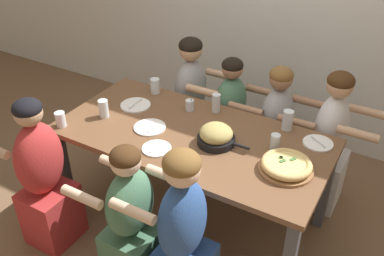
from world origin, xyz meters
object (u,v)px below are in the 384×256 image
Objects in this scene: drinking_glass_b at (104,110)px; diner_near_left at (44,181)px; drinking_glass_e at (61,120)px; cocktail_glass_blue at (190,106)px; pizza_board_main at (286,166)px; empty_plate_b at (135,105)px; drinking_glass_f at (216,104)px; diner_far_center at (230,123)px; drinking_glass_c at (287,121)px; empty_plate_c at (318,143)px; diner_near_center at (132,225)px; empty_plate_a at (157,148)px; drinking_glass_a at (155,87)px; diner_far_midright at (274,135)px; skillet_bowl at (216,136)px; drinking_glass_d at (275,143)px; diner_near_midright at (182,241)px; empty_plate_d at (150,127)px; diner_far_right at (328,147)px; diner_far_midleft at (191,106)px.

drinking_glass_b is 0.12× the size of diner_near_left.
cocktail_glass_blue is at bearing 43.80° from drinking_glass_e.
pizza_board_main reaches higher than empty_plate_b.
diner_far_center is (-0.03, 0.33, -0.36)m from drinking_glass_f.
diner_near_left is (-1.32, -1.08, -0.31)m from drinking_glass_c.
empty_plate_c is 0.19× the size of diner_near_center.
empty_plate_a is 0.79m from drinking_glass_a.
skillet_bowl is at bearing -14.41° from diner_far_midright.
skillet_bowl is at bearing -159.85° from drinking_glass_d.
cocktail_glass_blue is at bearing -20.45° from diner_far_center.
diner_near_midright is at bearing -29.26° from drinking_glass_b.
empty_plate_b is 1.16m from drinking_glass_c.
drinking_glass_c reaches higher than empty_plate_d.
empty_plate_b is at bearing -44.20° from diner_far_center.
diner_far_midright is (0.94, 0.31, -0.34)m from drinking_glass_a.
diner_far_right is (1.38, 0.57, -0.25)m from empty_plate_b.
diner_far_center reaches higher than drinking_glass_c.
drinking_glass_e is 2.00m from diner_far_right.
diner_far_midright is at bearing 63.11° from empty_plate_a.
pizza_board_main is at bearing 2.59° from drinking_glass_b.
diner_near_midright reaches higher than diner_far_center.
diner_far_right is (1.48, 0.81, -0.31)m from drinking_glass_b.
diner_near_left is (-1.48, -0.63, -0.28)m from pizza_board_main.
diner_near_midright is at bearing -120.32° from pizza_board_main.
diner_far_center is 1.38m from diner_near_center.
drinking_glass_a is 1.11× the size of drinking_glass_d.
empty_plate_a is at bearing 17.02° from diner_far_midleft.
drinking_glass_b is at bearing -18.55° from diner_far_midleft.
drinking_glass_e is (-1.66, -0.70, 0.04)m from empty_plate_c.
diner_far_midright is at bearing 90.00° from diner_far_center.
diner_far_midleft reaches higher than diner_far_right.
empty_plate_d is 0.21× the size of diner_near_center.
drinking_glass_f reaches higher than drinking_glass_b.
drinking_glass_b is at bearing -9.57° from diner_near_left.
diner_near_center is (0.53, -1.07, -0.35)m from drinking_glass_a.
empty_plate_b is 0.64m from diner_far_midleft.
diner_near_midright is at bearing -101.20° from drinking_glass_c.
skillet_bowl is 0.48m from cocktail_glass_blue.
skillet_bowl is at bearing 175.04° from pizza_board_main.
drinking_glass_f reaches higher than cocktail_glass_blue.
diner_near_center reaches higher than cocktail_glass_blue.
drinking_glass_f is 0.12× the size of diner_near_left.
drinking_glass_f is at bearing 117.38° from skillet_bowl.
pizza_board_main is 1.60m from drinking_glass_e.
diner_near_midright is at bearing -43.78° from empty_plate_d.
diner_near_center is at bearing -56.28° from empty_plate_b.
empty_plate_c is at bearing 20.21° from empty_plate_d.
diner_near_left is at bearing -99.57° from drinking_glass_b.
skillet_bowl is at bearing -130.89° from drinking_glass_c.
empty_plate_d is 0.19× the size of diner_far_midleft.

